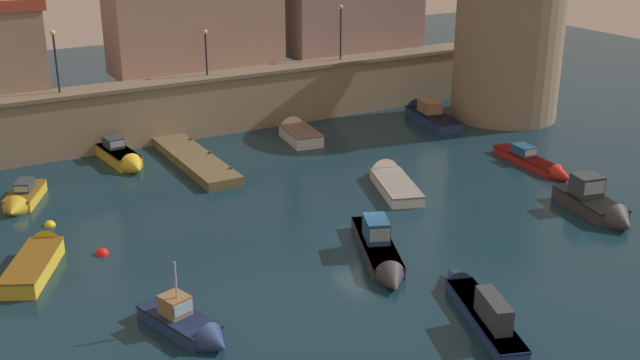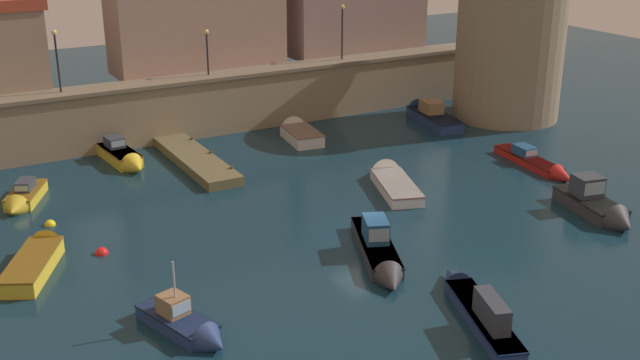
{
  "view_description": "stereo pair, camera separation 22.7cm",
  "coord_description": "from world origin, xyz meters",
  "px_view_note": "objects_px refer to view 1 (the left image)",
  "views": [
    {
      "loc": [
        -18.8,
        -28.67,
        15.51
      ],
      "look_at": [
        0.0,
        4.28,
        1.38
      ],
      "focal_mm": 43.85,
      "sensor_mm": 36.0,
      "label": 1
    },
    {
      "loc": [
        -18.6,
        -28.78,
        15.51
      ],
      "look_at": [
        0.0,
        4.28,
        1.38
      ],
      "focal_mm": 43.85,
      "sensor_mm": 36.0,
      "label": 2
    }
  ],
  "objects_px": {
    "quay_lamp_2": "(341,24)",
    "mooring_buoy_2": "(50,226)",
    "fortress_tower": "(508,39)",
    "quay_lamp_1": "(206,44)",
    "mooring_buoy_0": "(102,254)",
    "moored_boat_9": "(426,114)",
    "quay_lamp_0": "(55,52)",
    "moored_boat_4": "(39,257)",
    "moored_boat_8": "(390,179)",
    "moored_boat_7": "(121,156)",
    "moored_boat_11": "(190,326)",
    "moored_boat_6": "(22,199)",
    "moored_boat_13": "(297,132)",
    "moored_boat_5": "(598,206)",
    "moored_boat_12": "(478,305)",
    "moored_boat_3": "(537,163)",
    "moored_boat_0": "(380,252)"
  },
  "relations": [
    {
      "from": "moored_boat_0",
      "to": "moored_boat_11",
      "type": "relative_size",
      "value": 1.51
    },
    {
      "from": "moored_boat_5",
      "to": "mooring_buoy_2",
      "type": "bearing_deg",
      "value": -104.47
    },
    {
      "from": "quay_lamp_2",
      "to": "quay_lamp_0",
      "type": "bearing_deg",
      "value": 180.0
    },
    {
      "from": "fortress_tower",
      "to": "quay_lamp_1",
      "type": "bearing_deg",
      "value": 161.28
    },
    {
      "from": "quay_lamp_2",
      "to": "mooring_buoy_2",
      "type": "height_order",
      "value": "quay_lamp_2"
    },
    {
      "from": "quay_lamp_2",
      "to": "moored_boat_11",
      "type": "xyz_separation_m",
      "value": [
        -20.81,
        -23.74,
        -6.14
      ]
    },
    {
      "from": "quay_lamp_1",
      "to": "mooring_buoy_2",
      "type": "relative_size",
      "value": 5.48
    },
    {
      "from": "fortress_tower",
      "to": "quay_lamp_1",
      "type": "xyz_separation_m",
      "value": [
        -20.05,
        6.8,
        0.38
      ]
    },
    {
      "from": "moored_boat_6",
      "to": "moored_boat_0",
      "type": "bearing_deg",
      "value": 66.99
    },
    {
      "from": "quay_lamp_1",
      "to": "moored_boat_9",
      "type": "relative_size",
      "value": 0.43
    },
    {
      "from": "moored_boat_13",
      "to": "moored_boat_6",
      "type": "bearing_deg",
      "value": 108.16
    },
    {
      "from": "moored_boat_8",
      "to": "mooring_buoy_0",
      "type": "height_order",
      "value": "moored_boat_8"
    },
    {
      "from": "moored_boat_9",
      "to": "moored_boat_11",
      "type": "height_order",
      "value": "moored_boat_11"
    },
    {
      "from": "moored_boat_12",
      "to": "moored_boat_13",
      "type": "bearing_deg",
      "value": 8.11
    },
    {
      "from": "moored_boat_4",
      "to": "moored_boat_8",
      "type": "xyz_separation_m",
      "value": [
        19.12,
        0.68,
        -0.08
      ]
    },
    {
      "from": "quay_lamp_0",
      "to": "moored_boat_4",
      "type": "relative_size",
      "value": 0.65
    },
    {
      "from": "moored_boat_4",
      "to": "moored_boat_5",
      "type": "xyz_separation_m",
      "value": [
        25.73,
        -8.16,
        0.13
      ]
    },
    {
      "from": "moored_boat_5",
      "to": "mooring_buoy_0",
      "type": "height_order",
      "value": "moored_boat_5"
    },
    {
      "from": "moored_boat_7",
      "to": "moored_boat_11",
      "type": "height_order",
      "value": "moored_boat_11"
    },
    {
      "from": "quay_lamp_0",
      "to": "quay_lamp_2",
      "type": "height_order",
      "value": "quay_lamp_2"
    },
    {
      "from": "moored_boat_9",
      "to": "moored_boat_0",
      "type": "bearing_deg",
      "value": 148.12
    },
    {
      "from": "moored_boat_5",
      "to": "moored_boat_6",
      "type": "height_order",
      "value": "moored_boat_5"
    },
    {
      "from": "quay_lamp_2",
      "to": "moored_boat_9",
      "type": "relative_size",
      "value": 0.56
    },
    {
      "from": "moored_boat_4",
      "to": "moored_boat_9",
      "type": "bearing_deg",
      "value": -43.47
    },
    {
      "from": "moored_boat_13",
      "to": "mooring_buoy_2",
      "type": "height_order",
      "value": "moored_boat_13"
    },
    {
      "from": "moored_boat_6",
      "to": "moored_boat_8",
      "type": "distance_m",
      "value": 19.74
    },
    {
      "from": "quay_lamp_0",
      "to": "moored_boat_6",
      "type": "height_order",
      "value": "quay_lamp_0"
    },
    {
      "from": "moored_boat_7",
      "to": "moored_boat_12",
      "type": "distance_m",
      "value": 25.46
    },
    {
      "from": "quay_lamp_1",
      "to": "moored_boat_7",
      "type": "distance_m",
      "value": 9.63
    },
    {
      "from": "moored_boat_5",
      "to": "mooring_buoy_0",
      "type": "distance_m",
      "value": 24.37
    },
    {
      "from": "moored_boat_3",
      "to": "moored_boat_13",
      "type": "height_order",
      "value": "moored_boat_13"
    },
    {
      "from": "moored_boat_11",
      "to": "mooring_buoy_2",
      "type": "relative_size",
      "value": 8.57
    },
    {
      "from": "quay_lamp_0",
      "to": "quay_lamp_1",
      "type": "relative_size",
      "value": 1.25
    },
    {
      "from": "moored_boat_7",
      "to": "moored_boat_13",
      "type": "bearing_deg",
      "value": 80.81
    },
    {
      "from": "fortress_tower",
      "to": "moored_boat_0",
      "type": "relative_size",
      "value": 1.57
    },
    {
      "from": "mooring_buoy_0",
      "to": "mooring_buoy_2",
      "type": "relative_size",
      "value": 1.09
    },
    {
      "from": "quay_lamp_2",
      "to": "mooring_buoy_2",
      "type": "xyz_separation_m",
      "value": [
        -23.19,
        -10.83,
        -6.52
      ]
    },
    {
      "from": "mooring_buoy_0",
      "to": "moored_boat_9",
      "type": "bearing_deg",
      "value": 21.64
    },
    {
      "from": "moored_boat_3",
      "to": "moored_boat_6",
      "type": "height_order",
      "value": "moored_boat_6"
    },
    {
      "from": "fortress_tower",
      "to": "mooring_buoy_2",
      "type": "xyz_separation_m",
      "value": [
        -32.91,
        -4.03,
        -5.63
      ]
    },
    {
      "from": "fortress_tower",
      "to": "quay_lamp_0",
      "type": "relative_size",
      "value": 2.95
    },
    {
      "from": "quay_lamp_0",
      "to": "moored_boat_9",
      "type": "bearing_deg",
      "value": -11.67
    },
    {
      "from": "moored_boat_12",
      "to": "mooring_buoy_2",
      "type": "xyz_separation_m",
      "value": [
        -12.63,
        17.08,
        -0.42
      ]
    },
    {
      "from": "moored_boat_0",
      "to": "moored_boat_7",
      "type": "height_order",
      "value": "moored_boat_0"
    },
    {
      "from": "moored_boat_13",
      "to": "moored_boat_11",
      "type": "bearing_deg",
      "value": 150.53
    },
    {
      "from": "moored_boat_7",
      "to": "moored_boat_5",
      "type": "bearing_deg",
      "value": 37.87
    },
    {
      "from": "moored_boat_6",
      "to": "moored_boat_9",
      "type": "xyz_separation_m",
      "value": [
        28.06,
        2.45,
        0.11
      ]
    },
    {
      "from": "moored_boat_7",
      "to": "moored_boat_9",
      "type": "xyz_separation_m",
      "value": [
        21.62,
        -1.59,
        0.04
      ]
    },
    {
      "from": "quay_lamp_1",
      "to": "moored_boat_9",
      "type": "height_order",
      "value": "quay_lamp_1"
    },
    {
      "from": "moored_boat_6",
      "to": "moored_boat_11",
      "type": "bearing_deg",
      "value": 36.85
    }
  ]
}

